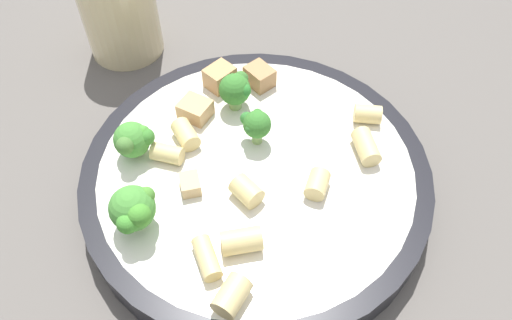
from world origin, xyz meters
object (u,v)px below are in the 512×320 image
object	(u,v)px
rigatoni_6	(247,191)
rigatoni_7	(242,241)
chicken_chunk_0	(262,76)
drinking_glass	(119,8)
rigatoni_8	(368,114)
chicken_chunk_3	(195,109)
broccoli_floret_1	(133,140)
broccoli_floret_0	(236,89)
rigatoni_5	(232,296)
rigatoni_1	(207,258)
broccoli_floret_2	(254,124)
rigatoni_3	(317,184)
rigatoni_0	(186,134)
rigatoni_4	(366,147)
chicken_chunk_1	(190,184)
broccoli_floret_3	(133,210)
rigatoni_2	(167,154)
chicken_chunk_2	(220,77)

from	to	relation	value
rigatoni_6	rigatoni_7	distance (m)	0.04
chicken_chunk_0	drinking_glass	world-z (taller)	drinking_glass
rigatoni_8	chicken_chunk_3	bearing A→B (deg)	-0.37
broccoli_floret_1	chicken_chunk_0	world-z (taller)	broccoli_floret_1
broccoli_floret_0	rigatoni_8	world-z (taller)	broccoli_floret_0
broccoli_floret_0	rigatoni_8	size ratio (longest dim) A/B	1.52
rigatoni_5	drinking_glass	distance (m)	0.31
rigatoni_1	rigatoni_5	xyz separation A→B (m)	(-0.02, 0.03, 0.00)
rigatoni_6	broccoli_floret_2	bearing A→B (deg)	-93.20
broccoli_floret_1	rigatoni_8	world-z (taller)	broccoli_floret_1
rigatoni_3	rigatoni_0	bearing A→B (deg)	-23.72
rigatoni_4	chicken_chunk_1	bearing A→B (deg)	16.20
rigatoni_1	rigatoni_5	world-z (taller)	rigatoni_5
broccoli_floret_3	drinking_glass	xyz separation A→B (m)	(0.06, -0.23, -0.00)
rigatoni_6	rigatoni_2	bearing A→B (deg)	-28.44
broccoli_floret_2	rigatoni_6	world-z (taller)	broccoli_floret_2
rigatoni_1	chicken_chunk_1	xyz separation A→B (m)	(0.02, -0.06, -0.00)
broccoli_floret_2	chicken_chunk_0	bearing A→B (deg)	-94.15
rigatoni_1	chicken_chunk_3	bearing A→B (deg)	-80.60
rigatoni_4	chicken_chunk_0	xyz separation A→B (m)	(0.08, -0.08, 0.00)
broccoli_floret_0	rigatoni_3	size ratio (longest dim) A/B	1.60
rigatoni_5	rigatoni_7	distance (m)	0.04
broccoli_floret_0	rigatoni_7	xyz separation A→B (m)	(-0.01, 0.14, -0.01)
broccoli_floret_3	broccoli_floret_2	bearing A→B (deg)	-133.74
rigatoni_0	chicken_chunk_3	xyz separation A→B (m)	(-0.00, -0.03, -0.00)
rigatoni_4	rigatoni_8	world-z (taller)	same
broccoli_floret_1	rigatoni_5	xyz separation A→B (m)	(-0.08, 0.12, -0.01)
rigatoni_2	rigatoni_6	world-z (taller)	rigatoni_6
rigatoni_2	rigatoni_4	distance (m)	0.16
rigatoni_4	chicken_chunk_2	world-z (taller)	chicken_chunk_2
rigatoni_8	chicken_chunk_2	world-z (taller)	chicken_chunk_2
rigatoni_5	chicken_chunk_0	size ratio (longest dim) A/B	1.04
rigatoni_2	rigatoni_4	world-z (taller)	rigatoni_4
rigatoni_0	chicken_chunk_3	world-z (taller)	same
chicken_chunk_1	chicken_chunk_2	distance (m)	0.11
rigatoni_2	chicken_chunk_2	distance (m)	0.09
chicken_chunk_1	rigatoni_2	bearing A→B (deg)	-52.76
rigatoni_3	broccoli_floret_3	bearing A→B (deg)	15.34
chicken_chunk_1	chicken_chunk_3	distance (m)	0.08
broccoli_floret_2	rigatoni_7	bearing A→B (deg)	87.21
broccoli_floret_1	rigatoni_8	xyz separation A→B (m)	(-0.18, -0.04, -0.01)
broccoli_floret_3	rigatoni_2	size ratio (longest dim) A/B	1.53
broccoli_floret_0	broccoli_floret_3	size ratio (longest dim) A/B	0.90
rigatoni_2	chicken_chunk_2	size ratio (longest dim) A/B	1.02
rigatoni_7	chicken_chunk_2	size ratio (longest dim) A/B	1.16
rigatoni_2	chicken_chunk_1	xyz separation A→B (m)	(-0.02, 0.03, -0.00)
rigatoni_3	chicken_chunk_0	distance (m)	0.12
rigatoni_8	chicken_chunk_0	distance (m)	0.10
rigatoni_5	rigatoni_8	distance (m)	0.19
rigatoni_7	rigatoni_0	bearing A→B (deg)	-62.37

